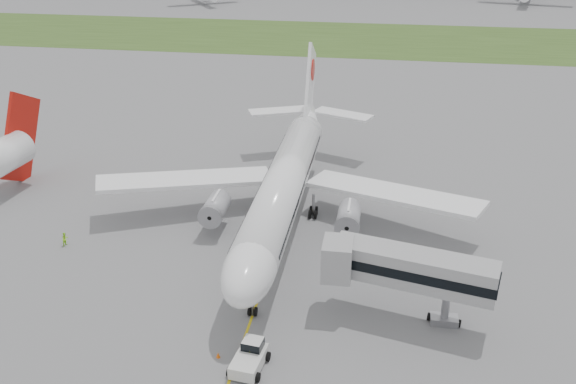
% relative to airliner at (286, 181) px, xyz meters
% --- Properties ---
extents(ground, '(600.00, 600.00, 0.00)m').
position_rel_airliner_xyz_m(ground, '(0.00, -4.87, -5.66)').
color(ground, gray).
rests_on(ground, ground).
extents(apron_markings, '(70.00, 70.00, 0.04)m').
position_rel_airliner_xyz_m(apron_markings, '(0.00, -9.87, -5.66)').
color(apron_markings, yellow).
rests_on(apron_markings, ground).
extents(grass_strip, '(600.00, 50.00, 0.02)m').
position_rel_airliner_xyz_m(grass_strip, '(0.00, 115.13, -5.65)').
color(grass_strip, '#36511E').
rests_on(grass_strip, ground).
extents(airliner, '(48.13, 53.95, 17.88)m').
position_rel_airliner_xyz_m(airliner, '(0.00, 0.00, 0.00)').
color(airliner, white).
rests_on(airliner, ground).
extents(pushback_tug, '(3.28, 4.45, 2.14)m').
position_rel_airliner_xyz_m(pushback_tug, '(1.33, -27.13, -4.67)').
color(pushback_tug, silver).
rests_on(pushback_tug, ground).
extents(jet_bridge, '(16.45, 6.89, 7.51)m').
position_rel_airliner_xyz_m(jet_bridge, '(14.00, -17.93, -0.11)').
color(jet_bridge, '#9B9B9D').
rests_on(jet_bridge, ground).
extents(safety_cone_left, '(0.38, 0.38, 0.52)m').
position_rel_airliner_xyz_m(safety_cone_left, '(-1.71, -26.51, -5.40)').
color(safety_cone_left, '#F7610D').
rests_on(safety_cone_left, ground).
extents(safety_cone_right, '(0.41, 0.41, 0.56)m').
position_rel_airliner_xyz_m(safety_cone_right, '(2.10, -28.23, -5.38)').
color(safety_cone_right, '#F7610D').
rests_on(safety_cone_right, ground).
extents(ground_crew_near, '(0.74, 0.66, 1.69)m').
position_rel_airliner_xyz_m(ground_crew_near, '(1.32, -26.92, -4.82)').
color(ground_crew_near, '#CFE225').
rests_on(ground_crew_near, ground).
extents(ground_crew_far, '(0.83, 0.95, 1.64)m').
position_rel_airliner_xyz_m(ground_crew_far, '(-24.39, -9.85, -4.84)').
color(ground_crew_far, '#ABFF2A').
rests_on(ground_crew_far, ground).
extents(neighbor_aircraft, '(5.84, 16.74, 13.56)m').
position_rel_airliner_xyz_m(neighbor_aircraft, '(-39.24, 2.71, -0.29)').
color(neighbor_aircraft, '#B6120A').
rests_on(neighbor_aircraft, ground).
extents(distant_aircraft_left, '(35.80, 34.93, 10.36)m').
position_rel_airliner_xyz_m(distant_aircraft_left, '(-58.96, 170.79, -5.66)').
color(distant_aircraft_left, white).
rests_on(distant_aircraft_left, ground).
extents(distant_aircraft_right, '(39.26, 36.29, 12.82)m').
position_rel_airliner_xyz_m(distant_aircraft_right, '(60.51, 189.44, -5.66)').
color(distant_aircraft_right, white).
rests_on(distant_aircraft_right, ground).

